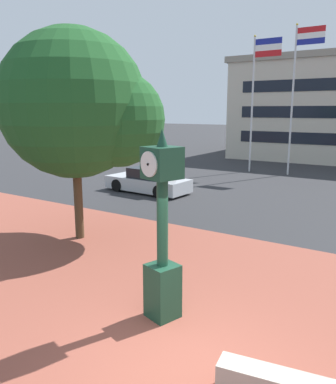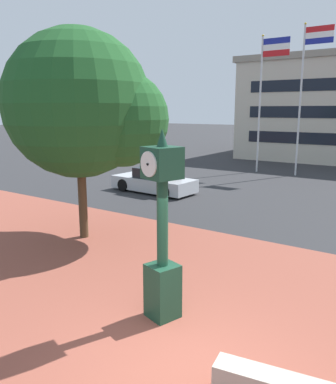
{
  "view_description": "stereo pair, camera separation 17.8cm",
  "coord_description": "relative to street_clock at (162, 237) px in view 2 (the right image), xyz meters",
  "views": [
    {
      "loc": [
        2.81,
        -4.84,
        4.13
      ],
      "look_at": [
        -1.11,
        1.24,
        2.61
      ],
      "focal_mm": 36.38,
      "sensor_mm": 36.0,
      "label": 1
    },
    {
      "loc": [
        2.96,
        -4.74,
        4.13
      ],
      "look_at": [
        -1.11,
        1.24,
        2.61
      ],
      "focal_mm": 36.38,
      "sensor_mm": 36.0,
      "label": 2
    }
  ],
  "objects": [
    {
      "name": "ground_plane",
      "position": [
        1.21,
        -1.2,
        -1.69
      ],
      "size": [
        200.0,
        200.0,
        0.0
      ],
      "primitive_type": "plane",
      "color": "#2D2D30"
    },
    {
      "name": "plaza_brick_paving",
      "position": [
        1.21,
        0.23,
        -1.69
      ],
      "size": [
        44.0,
        10.87,
        0.01
      ],
      "primitive_type": "cube",
      "color": "brown",
      "rests_on": "ground"
    },
    {
      "name": "street_clock",
      "position": [
        0.0,
        0.0,
        0.0
      ],
      "size": [
        0.76,
        0.78,
        3.81
      ],
      "rotation": [
        0.0,
        0.0,
        -0.3
      ],
      "color": "#19422D",
      "rests_on": "ground"
    },
    {
      "name": "plaza_tree",
      "position": [
        -4.84,
        2.86,
        2.52
      ],
      "size": [
        4.93,
        4.58,
        6.61
      ],
      "color": "#4C3823",
      "rests_on": "ground"
    },
    {
      "name": "car_street_mid",
      "position": [
        -7.42,
        9.86,
        -1.12
      ],
      "size": [
        4.51,
        2.04,
        1.28
      ],
      "rotation": [
        0.0,
        0.0,
        1.51
      ],
      "color": "#B7BABF",
      "rests_on": "ground"
    },
    {
      "name": "flagpole_primary",
      "position": [
        -5.37,
        19.25,
        3.71
      ],
      "size": [
        1.84,
        0.14,
        8.87
      ],
      "color": "silver",
      "rests_on": "ground"
    },
    {
      "name": "flagpole_secondary",
      "position": [
        -2.79,
        19.25,
        3.84
      ],
      "size": [
        1.75,
        0.14,
        9.28
      ],
      "color": "silver",
      "rests_on": "ground"
    }
  ]
}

